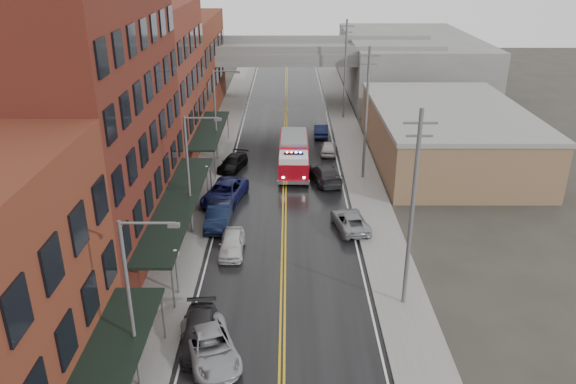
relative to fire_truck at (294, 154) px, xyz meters
name	(u,v)px	position (x,y,z in m)	size (l,w,h in m)	color
road	(284,200)	(-0.84, -6.90, -1.68)	(11.00, 160.00, 0.02)	black
sidewalk_left	(198,200)	(-8.14, -6.90, -1.62)	(3.00, 160.00, 0.15)	slate
sidewalk_right	(371,200)	(6.46, -6.90, -1.62)	(3.00, 160.00, 0.15)	slate
curb_left	(218,200)	(-6.49, -6.90, -1.62)	(0.30, 160.00, 0.15)	gray
curb_right	(351,200)	(4.81, -6.90, -1.62)	(0.30, 160.00, 0.15)	gray
brick_building_b	(84,121)	(-14.14, -13.90, 7.31)	(9.00, 20.00, 18.00)	#581E17
brick_building_c	(147,85)	(-14.14, 3.60, 5.81)	(9.00, 15.00, 15.00)	maroon
brick_building_far	(180,66)	(-14.14, 21.10, 4.31)	(9.00, 20.00, 12.00)	brown
tan_building	(447,136)	(15.16, 3.10, 0.81)	(14.00, 22.00, 5.00)	#8F6D4D
right_far_block	(409,64)	(17.16, 33.10, 2.31)	(18.00, 30.00, 8.00)	slate
awning_1	(178,203)	(-8.33, -13.90, 1.30)	(2.60, 18.00, 3.09)	black
awning_2	(210,130)	(-8.33, 3.60, 1.29)	(2.60, 13.00, 3.09)	black
globe_lamp_1	(176,262)	(-7.24, -20.90, 0.62)	(0.44, 0.44, 3.12)	#59595B
globe_lamp_2	(207,175)	(-7.24, -6.90, 0.62)	(0.44, 0.44, 3.12)	#59595B
street_lamp_0	(135,297)	(-7.39, -28.90, 3.49)	(2.64, 0.22, 9.00)	#59595B
street_lamp_1	(191,169)	(-7.39, -12.90, 3.49)	(2.64, 0.22, 9.00)	#59595B
street_lamp_2	(218,109)	(-7.39, 3.10, 3.49)	(2.64, 0.22, 9.00)	#59595B
utility_pole_0	(412,208)	(6.36, -21.90, 4.61)	(1.80, 0.24, 12.00)	#59595B
utility_pole_1	(366,112)	(6.36, -1.90, 4.61)	(1.80, 0.24, 12.00)	#59595B
utility_pole_2	(345,68)	(6.36, 18.10, 4.61)	(1.80, 0.24, 12.00)	#59595B
overpass	(286,60)	(-0.84, 25.10, 4.29)	(40.00, 10.00, 7.50)	slate
fire_truck	(294,154)	(0.00, 0.00, 0.00)	(3.53, 8.59, 3.12)	#9D0714
parked_car_left_2	(211,346)	(-4.50, -26.70, -0.97)	(2.40, 5.21, 1.45)	#979A9F
parked_car_left_3	(200,333)	(-5.21, -25.60, -0.99)	(1.97, 4.86, 1.41)	#242427
parked_car_left_4	(232,243)	(-4.44, -15.70, -0.99)	(1.67, 4.15, 1.41)	silver
parked_car_left_5	(219,216)	(-5.84, -11.46, -0.89)	(1.70, 4.87, 1.60)	black
parked_car_left_6	(225,192)	(-5.84, -7.11, -0.86)	(2.76, 5.98, 1.66)	#131748
parked_car_left_7	(233,163)	(-5.84, 0.43, -1.03)	(1.86, 4.58, 1.33)	black
parked_car_right_0	(350,221)	(4.16, -12.04, -1.03)	(2.21, 4.78, 1.33)	gray
parked_car_right_1	(324,174)	(2.76, -2.70, -0.90)	(2.22, 5.46, 1.58)	#2B2B2E
parked_car_right_2	(329,148)	(3.66, 4.90, -1.03)	(1.57, 3.91, 1.33)	silver
parked_car_right_3	(321,130)	(3.17, 10.90, -0.98)	(1.50, 4.32, 1.42)	#0E1434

